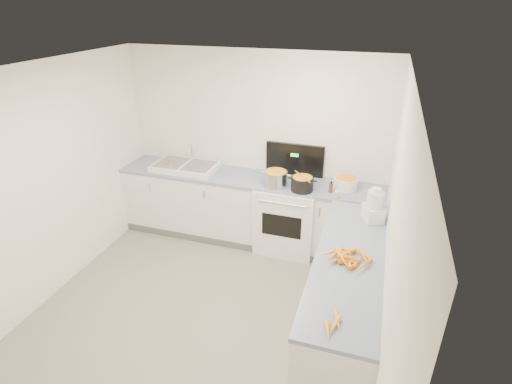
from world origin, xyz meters
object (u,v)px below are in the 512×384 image
(sink, at_px, (185,166))
(extract_bottle, at_px, (331,188))
(spice_jar, at_px, (337,195))
(steel_pot, at_px, (276,179))
(black_pot, at_px, (302,185))
(stove, at_px, (288,215))
(mixing_bowl, at_px, (346,183))
(food_processor, at_px, (374,207))

(sink, xyz_separation_m, extract_bottle, (1.99, -0.12, 0.02))
(spice_jar, bearing_deg, extract_bottle, 124.22)
(steel_pot, relative_size, black_pot, 1.09)
(steel_pot, bearing_deg, stove, 43.25)
(steel_pot, distance_m, mixing_bowl, 0.85)
(sink, distance_m, steel_pot, 1.32)
(steel_pot, relative_size, food_processor, 0.79)
(sink, distance_m, black_pot, 1.66)
(food_processor, bearing_deg, mixing_bowl, 117.12)
(extract_bottle, bearing_deg, sink, 176.46)
(mixing_bowl, relative_size, extract_bottle, 2.48)
(black_pot, xyz_separation_m, extract_bottle, (0.34, 0.05, -0.02))
(spice_jar, xyz_separation_m, food_processor, (0.42, -0.39, 0.12))
(steel_pot, relative_size, extract_bottle, 2.46)
(black_pot, distance_m, food_processor, 0.98)
(steel_pot, xyz_separation_m, extract_bottle, (0.68, 0.02, -0.03))
(extract_bottle, bearing_deg, steel_pot, -177.89)
(spice_jar, distance_m, food_processor, 0.59)
(stove, height_order, black_pot, stove)
(steel_pot, height_order, spice_jar, steel_pot)
(mixing_bowl, distance_m, spice_jar, 0.32)
(sink, bearing_deg, mixing_bowl, 1.38)
(sink, distance_m, extract_bottle, 1.99)
(stove, distance_m, food_processor, 1.38)
(spice_jar, bearing_deg, food_processor, -43.02)
(sink, height_order, food_processor, food_processor)
(black_pot, bearing_deg, extract_bottle, 8.29)
(mixing_bowl, xyz_separation_m, extract_bottle, (-0.15, -0.17, -0.01))
(sink, xyz_separation_m, spice_jar, (2.08, -0.26, 0.00))
(black_pot, xyz_separation_m, food_processor, (0.85, -0.48, 0.08))
(extract_bottle, bearing_deg, stove, 168.71)
(steel_pot, xyz_separation_m, black_pot, (0.34, -0.02, -0.01))
(black_pot, distance_m, extract_bottle, 0.34)
(extract_bottle, distance_m, food_processor, 0.74)
(stove, relative_size, mixing_bowl, 4.63)
(stove, xyz_separation_m, mixing_bowl, (0.69, 0.07, 0.53))
(stove, xyz_separation_m, spice_jar, (0.63, -0.24, 0.50))
(stove, xyz_separation_m, black_pot, (0.20, -0.16, 0.54))
(black_pot, bearing_deg, steel_pot, 175.85)
(extract_bottle, bearing_deg, mixing_bowl, 48.52)
(black_pot, bearing_deg, food_processor, -29.32)
(mixing_bowl, bearing_deg, black_pot, -155.60)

